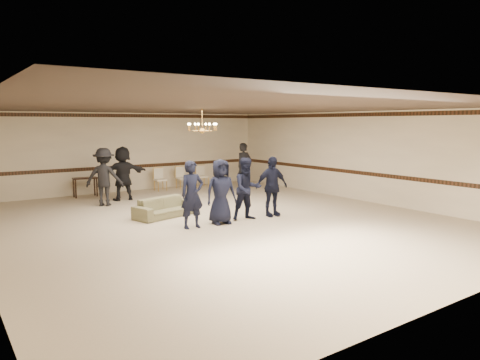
% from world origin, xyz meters
% --- Properties ---
extents(room, '(12.01, 14.01, 3.21)m').
position_xyz_m(room, '(0.00, 0.00, 1.60)').
color(room, beige).
rests_on(room, ground).
extents(chair_rail, '(12.00, 0.02, 0.14)m').
position_xyz_m(chair_rail, '(0.00, 6.99, 1.00)').
color(chair_rail, '#3C2012').
rests_on(chair_rail, wall_back).
extents(crown_molding, '(12.00, 0.02, 0.14)m').
position_xyz_m(crown_molding, '(0.00, 6.99, 3.08)').
color(crown_molding, '#3C2012').
rests_on(crown_molding, wall_back).
extents(chandelier, '(0.94, 0.94, 0.89)m').
position_xyz_m(chandelier, '(0.00, 1.00, 2.88)').
color(chandelier, gold).
rests_on(chandelier, ceiling).
extents(boy_a, '(0.67, 0.45, 1.80)m').
position_xyz_m(boy_a, '(-1.07, -0.29, 0.90)').
color(boy_a, black).
rests_on(boy_a, floor).
extents(boy_b, '(0.95, 0.69, 1.80)m').
position_xyz_m(boy_b, '(-0.17, -0.29, 0.90)').
color(boy_b, black).
rests_on(boy_b, floor).
extents(boy_c, '(0.99, 0.83, 1.80)m').
position_xyz_m(boy_c, '(0.73, -0.29, 0.90)').
color(boy_c, black).
rests_on(boy_c, floor).
extents(boy_d, '(1.11, 0.59, 1.80)m').
position_xyz_m(boy_d, '(1.63, -0.29, 0.90)').
color(boy_d, black).
rests_on(boy_d, floor).
extents(settee, '(2.10, 1.25, 0.57)m').
position_xyz_m(settee, '(-1.03, 1.44, 0.29)').
color(settee, '#75714E').
rests_on(settee, floor).
extents(adult_left, '(1.45, 1.31, 1.96)m').
position_xyz_m(adult_left, '(-1.94, 4.25, 0.98)').
color(adult_left, black).
rests_on(adult_left, floor).
extents(adult_mid, '(1.85, 0.72, 1.96)m').
position_xyz_m(adult_mid, '(-1.04, 4.95, 0.98)').
color(adult_mid, black).
rests_on(adult_mid, floor).
extents(adult_right, '(0.73, 0.50, 1.96)m').
position_xyz_m(adult_right, '(4.06, 4.55, 0.98)').
color(adult_right, black).
rests_on(adult_right, floor).
extents(banquet_chair_left, '(0.47, 0.47, 0.93)m').
position_xyz_m(banquet_chair_left, '(1.02, 6.26, 0.47)').
color(banquet_chair_left, beige).
rests_on(banquet_chair_left, floor).
extents(banquet_chair_mid, '(0.46, 0.46, 0.93)m').
position_xyz_m(banquet_chair_mid, '(2.02, 6.26, 0.47)').
color(banquet_chair_mid, beige).
rests_on(banquet_chair_mid, floor).
extents(banquet_chair_right, '(0.48, 0.48, 0.93)m').
position_xyz_m(banquet_chair_right, '(3.02, 6.26, 0.47)').
color(banquet_chair_right, beige).
rests_on(banquet_chair_right, floor).
extents(console_table, '(0.91, 0.45, 0.74)m').
position_xyz_m(console_table, '(-1.98, 6.46, 0.37)').
color(console_table, black).
rests_on(console_table, floor).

